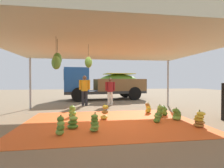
% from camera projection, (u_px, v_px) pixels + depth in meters
% --- Properties ---
extents(ground_plane, '(40.00, 40.00, 0.00)m').
position_uv_depth(ground_plane, '(104.00, 108.00, 8.68)').
color(ground_plane, '#7F6B51').
extents(tarp_orange, '(6.01, 4.08, 0.01)m').
position_uv_depth(tarp_orange, '(111.00, 122.00, 5.71)').
color(tarp_orange, '#E05B23').
rests_on(tarp_orange, ground).
extents(tent_canopy, '(8.00, 7.00, 2.71)m').
position_uv_depth(tent_canopy, '(111.00, 47.00, 5.56)').
color(tent_canopy, '#9EA0A5').
rests_on(tent_canopy, ground).
extents(banana_bunch_0, '(0.37, 0.36, 0.44)m').
position_uv_depth(banana_bunch_0, '(164.00, 111.00, 6.77)').
color(banana_bunch_0, '#477523').
rests_on(banana_bunch_0, tarp_orange).
extents(banana_bunch_1, '(0.34, 0.36, 0.56)m').
position_uv_depth(banana_bunch_1, '(95.00, 124.00, 4.61)').
color(banana_bunch_1, '#6B9E38').
rests_on(banana_bunch_1, tarp_orange).
extents(banana_bunch_2, '(0.29, 0.27, 0.41)m').
position_uv_depth(banana_bunch_2, '(157.00, 118.00, 5.63)').
color(banana_bunch_2, '#477523').
rests_on(banana_bunch_2, tarp_orange).
extents(banana_bunch_3, '(0.34, 0.34, 0.53)m').
position_uv_depth(banana_bunch_3, '(160.00, 112.00, 6.34)').
color(banana_bunch_3, '#477523').
rests_on(banana_bunch_3, tarp_orange).
extents(banana_bunch_4, '(0.39, 0.40, 0.46)m').
position_uv_depth(banana_bunch_4, '(177.00, 115.00, 5.99)').
color(banana_bunch_4, '#75A83D').
rests_on(banana_bunch_4, tarp_orange).
extents(banana_bunch_5, '(0.30, 0.30, 0.54)m').
position_uv_depth(banana_bunch_5, '(60.00, 126.00, 4.31)').
color(banana_bunch_5, '#6B9E38').
rests_on(banana_bunch_5, tarp_orange).
extents(banana_bunch_6, '(0.35, 0.34, 0.49)m').
position_uv_depth(banana_bunch_6, '(148.00, 108.00, 7.34)').
color(banana_bunch_6, gold).
rests_on(banana_bunch_6, tarp_orange).
extents(banana_bunch_7, '(0.43, 0.42, 0.55)m').
position_uv_depth(banana_bunch_7, '(199.00, 120.00, 5.05)').
color(banana_bunch_7, '#996628').
rests_on(banana_bunch_7, tarp_orange).
extents(banana_bunch_8, '(0.39, 0.40, 0.49)m').
position_uv_depth(banana_bunch_8, '(72.00, 112.00, 6.49)').
color(banana_bunch_8, '#60932D').
rests_on(banana_bunch_8, tarp_orange).
extents(banana_bunch_9, '(0.38, 0.36, 0.59)m').
position_uv_depth(banana_bunch_9, '(105.00, 113.00, 6.09)').
color(banana_bunch_9, gold).
rests_on(banana_bunch_9, tarp_orange).
extents(banana_bunch_10, '(0.45, 0.45, 0.43)m').
position_uv_depth(banana_bunch_10, '(73.00, 123.00, 4.92)').
color(banana_bunch_10, '#518428').
rests_on(banana_bunch_10, tarp_orange).
extents(cargo_truck_main, '(6.30, 3.04, 2.40)m').
position_uv_depth(cargo_truck_main, '(103.00, 83.00, 12.73)').
color(cargo_truck_main, '#2D2D2D').
rests_on(cargo_truck_main, ground).
extents(worker_0, '(0.65, 0.39, 1.76)m').
position_uv_depth(worker_0, '(85.00, 88.00, 9.56)').
color(worker_0, '#26262D').
rests_on(worker_0, ground).
extents(worker_1, '(0.60, 0.37, 1.63)m').
position_uv_depth(worker_1, '(110.00, 89.00, 9.74)').
color(worker_1, silver).
rests_on(worker_1, ground).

